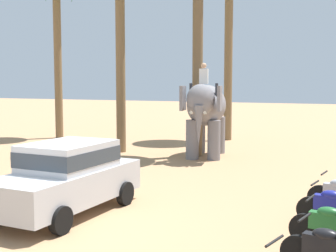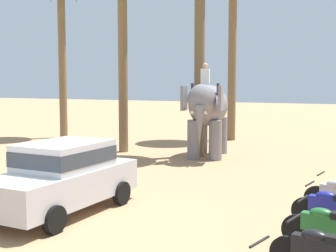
% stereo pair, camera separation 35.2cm
% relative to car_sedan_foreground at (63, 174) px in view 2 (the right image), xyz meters
% --- Properties ---
extents(ground_plane, '(120.00, 120.00, 0.00)m').
position_rel_car_sedan_foreground_xyz_m(ground_plane, '(-0.09, -0.50, -0.93)').
color(ground_plane, tan).
extents(car_sedan_foreground, '(2.02, 4.17, 1.70)m').
position_rel_car_sedan_foreground_xyz_m(car_sedan_foreground, '(0.00, 0.00, 0.00)').
color(car_sedan_foreground, '#B7BABF').
rests_on(car_sedan_foreground, ground).
extents(elephant_with_mahout, '(2.19, 4.00, 3.88)m').
position_rel_car_sedan_foreground_xyz_m(elephant_with_mahout, '(0.35, 9.18, 1.06)').
color(elephant_with_mahout, slate).
rests_on(elephant_with_mahout, ground).
extents(motorcycle_second_in_row, '(1.78, 0.63, 0.94)m').
position_rel_car_sedan_foreground_xyz_m(motorcycle_second_in_row, '(6.09, -1.41, -0.46)').
color(motorcycle_second_in_row, black).
rests_on(motorcycle_second_in_row, ground).
extents(motorcycle_mid_row, '(1.79, 0.55, 0.94)m').
position_rel_car_sedan_foreground_xyz_m(motorcycle_mid_row, '(6.04, -0.03, -0.46)').
color(motorcycle_mid_row, black).
rests_on(motorcycle_mid_row, ground).
extents(motorcycle_fourth_in_row, '(1.79, 0.57, 0.94)m').
position_rel_car_sedan_foreground_xyz_m(motorcycle_fourth_in_row, '(5.99, 1.37, -0.46)').
color(motorcycle_fourth_in_row, black).
rests_on(motorcycle_fourth_in_row, ground).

